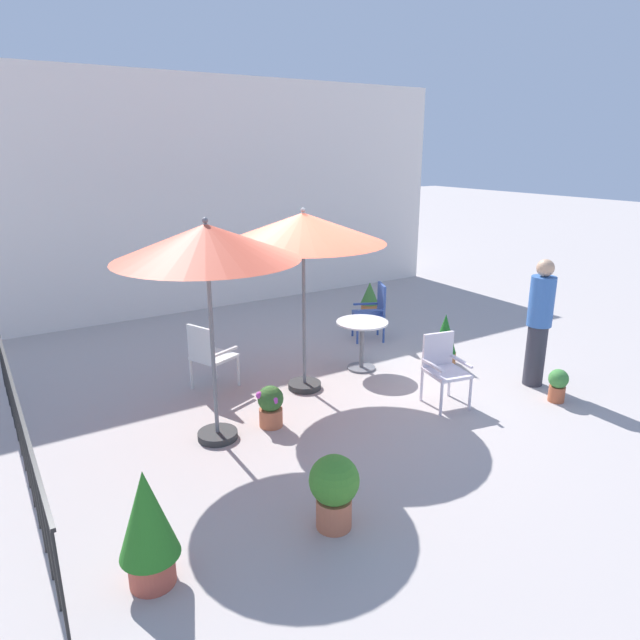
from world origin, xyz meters
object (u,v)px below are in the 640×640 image
at_px(potted_plant_2, 334,488).
at_px(potted_plant_4, 271,405).
at_px(patio_umbrella_0, 303,230).
at_px(potted_plant_5, 445,339).
at_px(patio_chair_1, 443,365).
at_px(potted_plant_0, 147,524).
at_px(patio_umbrella_1, 207,245).
at_px(potted_plant_1, 370,298).
at_px(patio_chair_2, 374,309).
at_px(patio_chair_0, 209,353).
at_px(potted_plant_3, 558,384).
at_px(standing_person, 539,321).
at_px(cafe_table_0, 362,336).

relative_size(potted_plant_2, potted_plant_4, 1.34).
distance_m(patio_umbrella_0, potted_plant_2, 3.40).
height_order(potted_plant_4, potted_plant_5, potted_plant_5).
bearing_deg(patio_chair_1, potted_plant_0, -164.11).
height_order(patio_umbrella_1, potted_plant_1, patio_umbrella_1).
bearing_deg(patio_umbrella_1, potted_plant_5, 5.27).
xyz_separation_m(patio_chair_2, potted_plant_1, (0.81, 1.17, -0.20)).
xyz_separation_m(patio_umbrella_1, patio_chair_0, (0.44, 1.30, -1.65)).
height_order(patio_chair_0, potted_plant_5, patio_chair_0).
relative_size(potted_plant_2, potted_plant_5, 0.87).
distance_m(patio_umbrella_0, potted_plant_3, 3.75).
xyz_separation_m(patio_umbrella_0, standing_person, (2.70, -1.54, -1.23)).
relative_size(patio_umbrella_0, patio_chair_0, 2.63).
distance_m(patio_umbrella_0, patio_chair_0, 2.04).
height_order(patio_umbrella_1, patio_chair_2, patio_umbrella_1).
height_order(potted_plant_0, standing_person, standing_person).
relative_size(patio_chair_2, standing_person, 0.55).
relative_size(patio_umbrella_0, potted_plant_3, 5.57).
bearing_deg(patio_chair_0, potted_plant_5, -16.05).
relative_size(patio_umbrella_1, potted_plant_3, 5.67).
bearing_deg(patio_chair_2, patio_chair_0, -170.93).
relative_size(cafe_table_0, potted_plant_1, 1.14).
bearing_deg(patio_umbrella_1, patio_chair_2, 26.89).
distance_m(patio_umbrella_0, potted_plant_0, 4.03).
bearing_deg(potted_plant_0, standing_person, 9.39).
xyz_separation_m(potted_plant_0, potted_plant_1, (5.59, 4.75, -0.17)).
xyz_separation_m(patio_umbrella_1, cafe_table_0, (2.57, 0.82, -1.66)).
height_order(patio_umbrella_0, potted_plant_5, patio_umbrella_0).
bearing_deg(potted_plant_1, patio_umbrella_0, -140.78).
distance_m(patio_umbrella_0, standing_person, 3.34).
bearing_deg(patio_chair_1, patio_chair_0, 139.91).
bearing_deg(standing_person, patio_umbrella_0, 150.31).
bearing_deg(potted_plant_0, potted_plant_1, 40.34).
bearing_deg(patio_umbrella_0, potted_plant_0, -138.56).
bearing_deg(potted_plant_2, patio_chair_2, 48.77).
distance_m(patio_umbrella_0, patio_chair_1, 2.41).
relative_size(patio_chair_2, potted_plant_5, 1.24).
xyz_separation_m(patio_chair_2, potted_plant_3, (0.48, -3.19, -0.30)).
bearing_deg(patio_chair_1, potted_plant_3, -30.71).
distance_m(potted_plant_2, potted_plant_3, 3.81).
relative_size(cafe_table_0, standing_person, 0.43).
distance_m(potted_plant_4, standing_person, 3.72).
bearing_deg(patio_umbrella_1, standing_person, -11.78).
xyz_separation_m(patio_umbrella_0, patio_chair_1, (1.23, -1.31, -1.61)).
bearing_deg(potted_plant_5, patio_chair_2, 98.50).
bearing_deg(potted_plant_2, potted_plant_1, 50.25).
bearing_deg(cafe_table_0, patio_chair_1, -83.21).
bearing_deg(potted_plant_3, cafe_table_0, 123.07).
distance_m(patio_chair_2, potted_plant_4, 3.44).
relative_size(patio_umbrella_0, potted_plant_5, 3.13).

